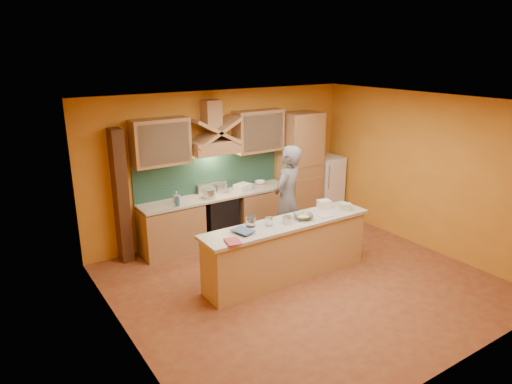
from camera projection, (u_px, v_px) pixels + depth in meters
floor at (303, 282)px, 7.18m from camera, size 5.50×5.00×0.01m
ceiling at (309, 103)px, 6.34m from camera, size 5.50×5.00×0.01m
wall_back at (223, 164)px, 8.75m from camera, size 5.50×0.02×2.80m
wall_front at (458, 261)px, 4.77m from camera, size 5.50×0.02×2.80m
wall_left at (123, 239)px, 5.31m from camera, size 0.02×5.00×2.80m
wall_right at (425, 172)px, 8.20m from camera, size 0.02×5.00×2.80m
base_cabinet_left at (171, 229)px, 8.14m from camera, size 1.10×0.60×0.86m
base_cabinet_right at (260, 210)px, 9.14m from camera, size 1.10×0.60×0.86m
counter_top at (217, 195)px, 8.50m from camera, size 3.00×0.62×0.04m
stove at (218, 218)px, 8.64m from camera, size 0.60×0.58×0.90m
backsplash at (210, 174)px, 8.62m from camera, size 3.00×0.03×0.70m
range_hood at (215, 147)px, 8.27m from camera, size 0.92×0.50×0.24m
hood_chimney at (211, 114)px, 8.17m from camera, size 0.30×0.30×0.50m
upper_cabinet_left at (161, 142)px, 7.75m from camera, size 1.00×0.35×0.80m
upper_cabinet_right at (258, 131)px, 8.80m from camera, size 1.00×0.35×0.80m
pantry_column at (300, 168)px, 9.45m from camera, size 0.80×0.60×2.30m
fridge at (326, 185)px, 9.99m from camera, size 0.58×0.60×1.30m
trim_column_left at (121, 197)px, 7.63m from camera, size 0.20×0.30×2.30m
island_body at (287, 252)px, 7.23m from camera, size 2.80×0.55×0.88m
island_top at (288, 223)px, 7.09m from camera, size 2.90×0.62×0.05m
person at (287, 200)px, 8.04m from camera, size 0.84×0.72×1.94m
pot_large at (209, 194)px, 8.31m from camera, size 0.29×0.29×0.17m
pot_small at (222, 189)px, 8.60m from camera, size 0.20×0.20×0.15m
soap_bottle_a at (177, 197)px, 8.05m from camera, size 0.09×0.09×0.20m
soap_bottle_b at (178, 200)px, 7.83m from camera, size 0.09×0.09×0.22m
bowl_back at (260, 183)px, 9.14m from camera, size 0.22×0.22×0.06m
dish_rack at (243, 187)px, 8.79m from camera, size 0.36×0.32×0.11m
book_lower at (226, 243)px, 6.29m from camera, size 0.26×0.31×0.03m
book_upper at (238, 233)px, 6.57m from camera, size 0.30×0.36×0.02m
jar_large at (251, 221)px, 6.88m from camera, size 0.15×0.15×0.16m
jar_small at (269, 221)px, 6.92m from camera, size 0.14×0.14×0.13m
kitchen_scale at (287, 220)px, 7.00m from camera, size 0.14×0.14×0.10m
mixing_bowl at (303, 217)px, 7.20m from camera, size 0.40×0.40×0.07m
cloth at (325, 216)px, 7.33m from camera, size 0.24×0.20×0.01m
grocery_bag_a at (324, 204)px, 7.70m from camera, size 0.23×0.20×0.13m
grocery_bag_b at (346, 207)px, 7.61m from camera, size 0.22×0.21×0.11m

